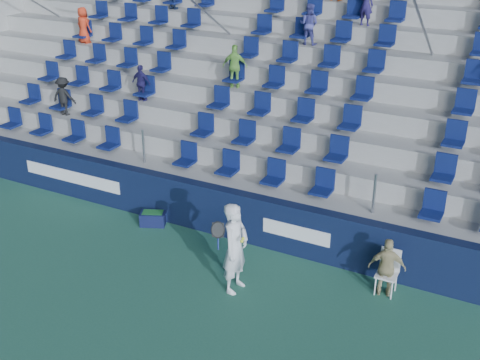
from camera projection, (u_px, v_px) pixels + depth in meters
name	position (u px, v px, depth m)	size (l,w,h in m)	color
ground	(164.00, 309.00, 11.79)	(70.00, 70.00, 0.00)	#2A624B
sponsor_wall	(240.00, 216.00, 14.08)	(24.00, 0.32, 1.20)	#0E1836
grandstand	(321.00, 97.00, 17.55)	(24.00, 8.17, 6.63)	#9B9A96
tennis_player	(235.00, 248.00, 12.02)	(0.69, 0.72, 1.94)	silver
line_judge_chair	(388.00, 268.00, 12.14)	(0.43, 0.44, 0.94)	white
line_judge	(387.00, 268.00, 11.98)	(0.74, 0.31, 1.27)	tan
ball_bin	(153.00, 218.00, 14.87)	(0.72, 0.62, 0.34)	#0F153A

